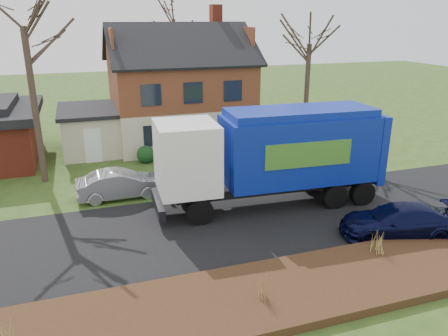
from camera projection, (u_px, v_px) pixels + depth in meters
name	position (u px, v px, depth m)	size (l,w,h in m)	color
ground	(211.00, 228.00, 18.40)	(120.00, 120.00, 0.00)	#2C4517
road	(211.00, 227.00, 18.40)	(80.00, 7.00, 0.02)	black
mulch_verge	(261.00, 297.00, 13.60)	(80.00, 3.50, 0.30)	black
main_house	(172.00, 85.00, 30.00)	(12.95, 8.95, 9.26)	#BEB599
garbage_truck	(276.00, 151.00, 19.92)	(10.70, 3.40, 4.52)	black
silver_sedan	(121.00, 184.00, 21.29)	(1.47, 4.21, 1.39)	#AAACB1
navy_wagon	(398.00, 221.00, 17.48)	(1.88, 4.61, 1.34)	black
tree_front_west	(19.00, 0.00, 20.64)	(3.74, 3.74, 11.13)	#3F3026
tree_front_east	(311.00, 25.00, 27.01)	(3.52, 3.52, 9.77)	#3D3125
tree_back	(173.00, 5.00, 35.52)	(3.55, 3.55, 11.26)	#3E2E25
grass_clump_west	(6.00, 334.00, 11.13)	(0.34, 0.28, 0.89)	tan
grass_clump_mid	(261.00, 284.00, 13.16)	(0.33, 0.28, 0.93)	#997343
grass_clump_east	(380.00, 241.00, 15.70)	(0.37, 0.31, 0.94)	#9E8B46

